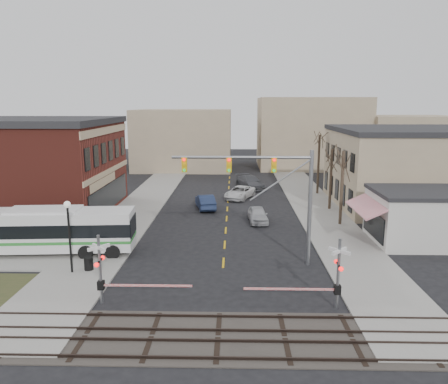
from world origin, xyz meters
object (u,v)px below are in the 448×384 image
Objects in this scene: traffic_signal_mast at (271,184)px; rr_crossing_east at (330,274)px; car_d at (250,182)px; transit_bus at (46,230)px; street_lamp at (69,222)px; car_c at (240,192)px; pedestrian_far at (84,229)px; pedestrian_near at (107,244)px; car_a at (258,215)px; car_b at (205,202)px; trash_bin at (89,263)px; rr_crossing_west at (108,270)px.

rr_crossing_east is (2.71, -6.64, -3.74)m from traffic_signal_mast.
transit_bus is at bearing -143.79° from car_d.
street_lamp is 26.25m from car_c.
traffic_signal_mast is (16.42, -1.70, 3.85)m from transit_bus.
pedestrian_near is at bearing -79.36° from pedestrian_far.
street_lamp is 18.61m from car_a.
car_a is 2.73× the size of pedestrian_near.
car_b is 3.06× the size of pedestrian_near.
trash_bin is at bearing 57.27° from car_b.
pedestrian_far is at bearing 102.35° from street_lamp.
car_d reaches higher than car_a.
trash_bin is 25.29m from car_c.
car_a is 15.65m from pedestrian_far.
car_c is at bearing 53.57° from transit_bus.
street_lamp is 5.50× the size of trash_bin.
transit_bus is at bearing -153.41° from car_a.
rr_crossing_east is at bearing -61.98° from pedestrian_far.
rr_crossing_east reaches higher than car_a.
rr_crossing_west is 1.00× the size of rr_crossing_east.
rr_crossing_east is (12.19, -0.27, 0.00)m from rr_crossing_west.
car_c is (11.31, 23.53, -2.78)m from street_lamp.
transit_bus reaches higher than car_a.
car_b is 2.74× the size of pedestrian_far.
trash_bin is at bearing -97.34° from pedestrian_far.
street_lamp is at bearing -105.74° from pedestrian_far.
pedestrian_far is at bearing -144.52° from car_d.
trash_bin is at bearing 24.65° from street_lamp.
car_d is at bearing 86.98° from car_a.
transit_bus is 8.45× the size of pedestrian_near.
trash_bin is (-2.72, 4.73, -1.41)m from rr_crossing_west.
traffic_signal_mast is 1.69× the size of rr_crossing_west.
street_lamp is 0.83× the size of car_d.
street_lamp reaches higher than trash_bin.
rr_crossing_west is at bearing -127.04° from car_d.
transit_bus reaches higher than pedestrian_far.
rr_crossing_east is at bearing -67.81° from traffic_signal_mast.
traffic_signal_mast is at bearing -111.29° from car_d.
car_d is at bearing 90.83° from traffic_signal_mast.
rr_crossing_west is (6.95, -8.07, 0.11)m from transit_bus.
rr_crossing_east is 34.49m from car_d.
pedestrian_far is at bearing -106.17° from car_c.
rr_crossing_west and rr_crossing_east have the same top height.
pedestrian_far is at bearing 146.11° from rr_crossing_east.
trash_bin is 31.61m from car_d.
trash_bin is at bearing -38.33° from transit_bus.
transit_bus reaches higher than car_c.
rr_crossing_west is 1.19× the size of car_b.
street_lamp reaches higher than transit_bus.
traffic_signal_mast is 10.86× the size of trash_bin.
trash_bin is 3.17m from pedestrian_near.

